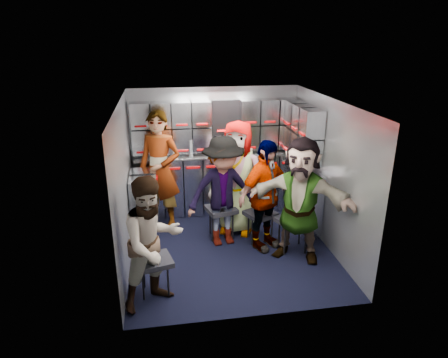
{
  "coord_description": "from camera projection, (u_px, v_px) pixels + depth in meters",
  "views": [
    {
      "loc": [
        -0.9,
        -4.99,
        2.94
      ],
      "look_at": [
        -0.03,
        0.35,
        0.93
      ],
      "focal_mm": 32.0,
      "sensor_mm": 36.0,
      "label": 1
    }
  ],
  "objects": [
    {
      "name": "jump_seat_mid_right",
      "position": [
        260.0,
        215.0,
        5.83
      ],
      "size": [
        0.52,
        0.5,
        0.47
      ],
      "rotation": [
        0.0,
        0.0,
        0.42
      ],
      "color": "black",
      "rests_on": "ground"
    },
    {
      "name": "counter",
      "position": [
        217.0,
        155.0,
        6.61
      ],
      "size": [
        2.68,
        0.42,
        0.03
      ],
      "primitive_type": "cube",
      "color": "#ACAFB4",
      "rests_on": "cart_bank_back"
    },
    {
      "name": "cup_left",
      "position": [
        175.0,
        154.0,
        6.43
      ],
      "size": [
        0.07,
        0.07,
        0.11
      ],
      "primitive_type": "cylinder",
      "color": "#CFB392",
      "rests_on": "counter"
    },
    {
      "name": "attendant_arc_a",
      "position": [
        153.0,
        243.0,
        4.36
      ],
      "size": [
        0.94,
        0.88,
        1.53
      ],
      "primitive_type": "imported",
      "rotation": [
        0.0,
        0.0,
        0.53
      ],
      "color": "black",
      "rests_on": "ground"
    },
    {
      "name": "attendant_arc_b",
      "position": [
        223.0,
        192.0,
        5.64
      ],
      "size": [
        1.11,
        0.73,
        1.61
      ],
      "primitive_type": "imported",
      "rotation": [
        0.0,
        0.0,
        0.14
      ],
      "color": "black",
      "rests_on": "ground"
    },
    {
      "name": "attendant_arc_e",
      "position": [
        300.0,
        200.0,
        5.27
      ],
      "size": [
        1.61,
        1.24,
        1.7
      ],
      "primitive_type": "imported",
      "rotation": [
        0.0,
        0.0,
        -0.55
      ],
      "color": "black",
      "rests_on": "ground"
    },
    {
      "name": "bottle_right",
      "position": [
        235.0,
        147.0,
        6.56
      ],
      "size": [
        0.06,
        0.06,
        0.26
      ],
      "primitive_type": "cylinder",
      "color": "white",
      "rests_on": "counter"
    },
    {
      "name": "jump_seat_near_left",
      "position": [
        155.0,
        263.0,
        4.65
      ],
      "size": [
        0.46,
        0.45,
        0.46
      ],
      "rotation": [
        0.0,
        0.0,
        0.24
      ],
      "color": "black",
      "rests_on": "ground"
    },
    {
      "name": "cart_bank_left",
      "position": [
        145.0,
        206.0,
        5.94
      ],
      "size": [
        0.38,
        0.76,
        0.99
      ],
      "primitive_type": "cube",
      "color": "#A1A5B1",
      "rests_on": "ground"
    },
    {
      "name": "attendant_arc_d",
      "position": [
        264.0,
        196.0,
        5.53
      ],
      "size": [
        1.0,
        0.82,
        1.59
      ],
      "primitive_type": "imported",
      "rotation": [
        0.0,
        0.0,
        0.56
      ],
      "color": "black",
      "rests_on": "ground"
    },
    {
      "name": "bottle_left",
      "position": [
        174.0,
        150.0,
        6.41
      ],
      "size": [
        0.07,
        0.07,
        0.24
      ],
      "primitive_type": "cylinder",
      "color": "white",
      "rests_on": "counter"
    },
    {
      "name": "attendant_standing",
      "position": [
        160.0,
        171.0,
        6.14
      ],
      "size": [
        0.8,
        0.69,
        1.85
      ],
      "primitive_type": "imported",
      "rotation": [
        0.0,
        0.0,
        -0.43
      ],
      "color": "black",
      "rests_on": "ground"
    },
    {
      "name": "floor",
      "position": [
        230.0,
        248.0,
        5.77
      ],
      "size": [
        3.0,
        3.0,
        0.0
      ],
      "primitive_type": "plane",
      "color": "black",
      "rests_on": "ground"
    },
    {
      "name": "coffee_niche",
      "position": [
        226.0,
        126.0,
        6.59
      ],
      "size": [
        0.46,
        0.16,
        0.84
      ],
      "primitive_type": null,
      "color": "black",
      "rests_on": "wall_back"
    },
    {
      "name": "wall_left",
      "position": [
        125.0,
        186.0,
        5.2
      ],
      "size": [
        0.04,
        3.0,
        2.1
      ],
      "primitive_type": "cube",
      "color": "#969BA4",
      "rests_on": "ground"
    },
    {
      "name": "bottle_mid",
      "position": [
        191.0,
        148.0,
        6.45
      ],
      "size": [
        0.07,
        0.07,
        0.27
      ],
      "primitive_type": "cylinder",
      "color": "white",
      "rests_on": "counter"
    },
    {
      "name": "jump_seat_mid_left",
      "position": [
        221.0,
        211.0,
        5.94
      ],
      "size": [
        0.49,
        0.48,
        0.49
      ],
      "rotation": [
        0.0,
        0.0,
        0.24
      ],
      "color": "black",
      "rests_on": "ground"
    },
    {
      "name": "wall_back",
      "position": [
        215.0,
        149.0,
        6.8
      ],
      "size": [
        2.8,
        0.04,
        2.1
      ],
      "primitive_type": "cube",
      "color": "#969BA4",
      "rests_on": "ground"
    },
    {
      "name": "red_latch_strip",
      "position": [
        218.0,
        166.0,
        6.48
      ],
      "size": [
        2.6,
        0.02,
        0.03
      ],
      "primitive_type": "cube",
      "color": "#AA0205",
      "rests_on": "cart_bank_back"
    },
    {
      "name": "locker_bank_back",
      "position": [
        216.0,
        126.0,
        6.5
      ],
      "size": [
        2.68,
        0.28,
        0.82
      ],
      "primitive_type": "cube",
      "color": "#A1A5B1",
      "rests_on": "wall_back"
    },
    {
      "name": "right_cabinet",
      "position": [
        301.0,
        195.0,
        6.34
      ],
      "size": [
        0.28,
        1.2,
        1.0
      ],
      "primitive_type": "cube",
      "color": "#A1A5B1",
      "rests_on": "ground"
    },
    {
      "name": "attendant_arc_c",
      "position": [
        237.0,
        178.0,
        6.0
      ],
      "size": [
        1.0,
        0.86,
        1.74
      ],
      "primitive_type": "imported",
      "rotation": [
        0.0,
        0.0,
        -0.43
      ],
      "color": "black",
      "rests_on": "ground"
    },
    {
      "name": "jump_seat_near_right",
      "position": [
        293.0,
        222.0,
        5.58
      ],
      "size": [
        0.54,
        0.53,
        0.49
      ],
      "rotation": [
        0.0,
        0.0,
        0.4
      ],
      "color": "black",
      "rests_on": "ground"
    },
    {
      "name": "cup_right",
      "position": [
        250.0,
        150.0,
        6.62
      ],
      "size": [
        0.09,
        0.09,
        0.11
      ],
      "primitive_type": "cylinder",
      "color": "#CFB392",
      "rests_on": "counter"
    },
    {
      "name": "ceiling",
      "position": [
        231.0,
        102.0,
        5.04
      ],
      "size": [
        2.8,
        3.0,
        0.02
      ],
      "primitive_type": "cube",
      "color": "silver",
      "rests_on": "wall_back"
    },
    {
      "name": "cart_bank_back",
      "position": [
        217.0,
        184.0,
        6.79
      ],
      "size": [
        2.68,
        0.38,
        0.99
      ],
      "primitive_type": "cube",
      "color": "#A1A5B1",
      "rests_on": "ground"
    },
    {
      "name": "jump_seat_center",
      "position": [
        235.0,
        201.0,
        6.32
      ],
      "size": [
        0.39,
        0.37,
        0.47
      ],
      "rotation": [
        0.0,
        0.0,
        0.0
      ],
      "color": "black",
      "rests_on": "ground"
    },
    {
      "name": "locker_bank_right",
      "position": [
        303.0,
        132.0,
        6.09
      ],
      "size": [
        0.28,
        1.0,
        0.82
      ],
      "primitive_type": "cube",
      "color": "#A1A5B1",
      "rests_on": "wall_right"
    },
    {
      "name": "wall_right",
      "position": [
        328.0,
        174.0,
        5.62
      ],
      "size": [
        0.04,
        3.0,
        2.1
      ],
      "primitive_type": "cube",
      "color": "#969BA4",
      "rests_on": "ground"
    }
  ]
}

